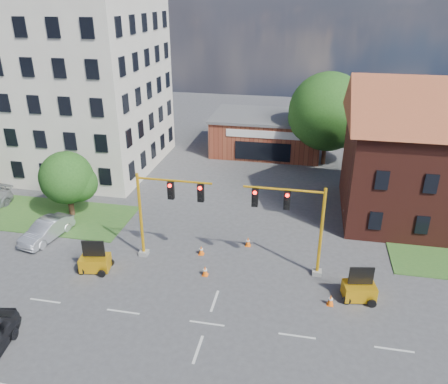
# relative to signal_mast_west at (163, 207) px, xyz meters

# --- Properties ---
(ground) EXTENTS (120.00, 120.00, 0.00)m
(ground) POSITION_rel_signal_mast_west_xyz_m (4.36, -6.00, -3.92)
(ground) COLOR #3F3F41
(ground) RESTS_ON ground
(grass_verge_nw) EXTENTS (22.00, 6.00, 0.08)m
(grass_verge_nw) POSITION_rel_signal_mast_west_xyz_m (-15.64, 4.00, -3.88)
(grass_verge_nw) COLOR #2C5921
(grass_verge_nw) RESTS_ON ground
(lane_markings) EXTENTS (60.00, 36.00, 0.01)m
(lane_markings) POSITION_rel_signal_mast_west_xyz_m (4.36, -9.00, -3.91)
(lane_markings) COLOR silver
(lane_markings) RESTS_ON ground
(office_block) EXTENTS (18.40, 15.40, 20.60)m
(office_block) POSITION_rel_signal_mast_west_xyz_m (-15.64, 15.91, 6.39)
(office_block) COLOR beige
(office_block) RESTS_ON ground
(brick_shop) EXTENTS (12.40, 8.40, 4.30)m
(brick_shop) POSITION_rel_signal_mast_west_xyz_m (4.36, 23.99, -1.76)
(brick_shop) COLOR maroon
(brick_shop) RESTS_ON ground
(tree_large) EXTENTS (8.50, 8.10, 9.76)m
(tree_large) POSITION_rel_signal_mast_west_xyz_m (11.27, 21.08, 1.56)
(tree_large) COLOR #372014
(tree_large) RESTS_ON ground
(tree_nw_front) EXTENTS (4.47, 4.26, 5.54)m
(tree_nw_front) POSITION_rel_signal_mast_west_xyz_m (-9.43, 4.58, -0.66)
(tree_nw_front) COLOR #372014
(tree_nw_front) RESTS_ON ground
(signal_mast_west) EXTENTS (5.30, 0.60, 6.20)m
(signal_mast_west) POSITION_rel_signal_mast_west_xyz_m (0.00, 0.00, 0.00)
(signal_mast_west) COLOR gray
(signal_mast_west) RESTS_ON ground
(signal_mast_east) EXTENTS (5.30, 0.60, 6.20)m
(signal_mast_east) POSITION_rel_signal_mast_west_xyz_m (8.71, 0.00, 0.00)
(signal_mast_east) COLOR gray
(signal_mast_east) RESTS_ON ground
(trailer_west) EXTENTS (2.07, 1.56, 2.14)m
(trailer_west) POSITION_rel_signal_mast_west_xyz_m (-4.10, -2.41, -3.25)
(trailer_west) COLOR #F8B014
(trailer_west) RESTS_ON ground
(trailer_east) EXTENTS (2.06, 1.56, 2.13)m
(trailer_east) POSITION_rel_signal_mast_west_xyz_m (12.81, -2.07, -3.25)
(trailer_east) COLOR #F8B014
(trailer_east) RESTS_ON ground
(cone_a) EXTENTS (0.40, 0.40, 0.70)m
(cone_a) POSITION_rel_signal_mast_west_xyz_m (3.18, -1.55, -3.58)
(cone_a) COLOR #FF620D
(cone_a) RESTS_ON ground
(cone_b) EXTENTS (0.40, 0.40, 0.70)m
(cone_b) POSITION_rel_signal_mast_west_xyz_m (2.32, 0.85, -3.58)
(cone_b) COLOR #FF620D
(cone_b) RESTS_ON ground
(cone_c) EXTENTS (0.40, 0.40, 0.70)m
(cone_c) POSITION_rel_signal_mast_west_xyz_m (11.15, -2.99, -3.58)
(cone_c) COLOR #FF620D
(cone_c) RESTS_ON ground
(cone_d) EXTENTS (0.40, 0.40, 0.70)m
(cone_d) POSITION_rel_signal_mast_west_xyz_m (5.39, 2.63, -3.58)
(cone_d) COLOR #FF620D
(cone_d) RESTS_ON ground
(pickup_white) EXTENTS (6.35, 4.75, 1.60)m
(pickup_white) POSITION_rel_signal_mast_west_xyz_m (15.34, 8.09, -3.12)
(pickup_white) COLOR silver
(pickup_white) RESTS_ON ground
(sedan_silver_front) EXTENTS (2.36, 4.76, 1.50)m
(sedan_silver_front) POSITION_rel_signal_mast_west_xyz_m (-9.53, 0.65, -3.17)
(sedan_silver_front) COLOR #AAADB2
(sedan_silver_front) RESTS_ON ground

